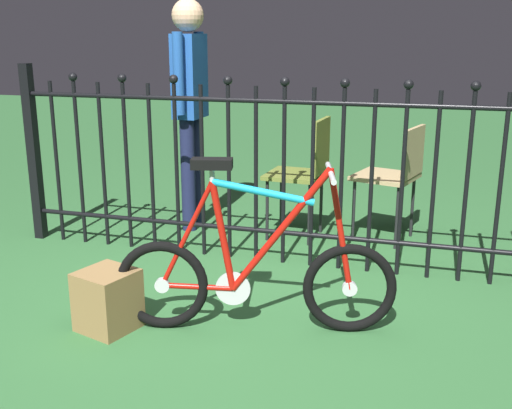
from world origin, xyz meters
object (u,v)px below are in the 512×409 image
at_px(chair_olive, 306,166).
at_px(person_visitor, 190,94).
at_px(display_crate, 108,300).
at_px(bicycle, 255,275).
at_px(chair_tan, 396,170).

relative_size(chair_olive, person_visitor, 0.52).
bearing_deg(display_crate, person_visitor, 97.61).
height_order(person_visitor, display_crate, person_visitor).
xyz_separation_m(bicycle, display_crate, (-0.73, -0.20, -0.15)).
bearing_deg(chair_tan, display_crate, -125.05).
relative_size(bicycle, chair_tan, 1.65).
distance_m(person_visitor, display_crate, 1.98).
height_order(chair_tan, person_visitor, person_visitor).
distance_m(chair_olive, chair_tan, 0.65).
xyz_separation_m(chair_tan, display_crate, (-1.31, -1.86, -0.37)).
height_order(bicycle, chair_olive, bicycle).
distance_m(bicycle, chair_olive, 1.56).
xyz_separation_m(bicycle, chair_olive, (-0.06, 1.54, 0.24)).
height_order(bicycle, chair_tan, bicycle).
distance_m(chair_olive, person_visitor, 1.03).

